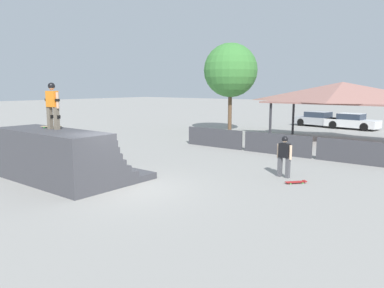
# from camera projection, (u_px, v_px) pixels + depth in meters

# --- Properties ---
(ground_plane) EXTENTS (160.00, 160.00, 0.00)m
(ground_plane) POSITION_uv_depth(u_px,v_px,m) (122.00, 189.00, 12.55)
(ground_plane) COLOR gray
(quarter_pipe_ramp) EXTENTS (5.05, 3.57, 1.88)m
(quarter_pipe_ramp) POSITION_uv_depth(u_px,v_px,m) (61.00, 159.00, 13.63)
(quarter_pipe_ramp) COLOR #424247
(quarter_pipe_ramp) RESTS_ON ground
(skater_on_deck) EXTENTS (0.72, 0.28, 1.67)m
(skater_on_deck) POSITION_uv_depth(u_px,v_px,m) (52.00, 103.00, 13.39)
(skater_on_deck) COLOR #6B6051
(skater_on_deck) RESTS_ON quarter_pipe_ramp
(skateboard_on_deck) EXTENTS (0.86, 0.43, 0.09)m
(skateboard_on_deck) POSITION_uv_depth(u_px,v_px,m) (52.00, 127.00, 13.84)
(skateboard_on_deck) COLOR green
(skateboard_on_deck) RESTS_ON quarter_pipe_ramp
(bystander_walking) EXTENTS (0.62, 0.24, 1.58)m
(bystander_walking) POSITION_uv_depth(u_px,v_px,m) (284.00, 153.00, 14.10)
(bystander_walking) COLOR #4C4C51
(bystander_walking) RESTS_ON ground
(skateboard_on_ground) EXTENTS (0.65, 0.72, 0.09)m
(skateboard_on_ground) POSITION_uv_depth(u_px,v_px,m) (297.00, 182.00, 13.30)
(skateboard_on_ground) COLOR green
(skateboard_on_ground) RESTS_ON ground
(barrier_fence) EXTENTS (11.35, 0.12, 1.05)m
(barrier_fence) POSITION_uv_depth(u_px,v_px,m) (277.00, 144.00, 18.92)
(barrier_fence) COLOR #3D3D42
(barrier_fence) RESTS_ON ground
(pavilion_shelter) EXTENTS (9.04, 4.20, 3.69)m
(pavilion_shelter) POSITION_uv_depth(u_px,v_px,m) (342.00, 93.00, 22.76)
(pavilion_shelter) COLOR #2D2D33
(pavilion_shelter) RESTS_ON ground
(tree_beside_pavilion) EXTENTS (3.93, 3.93, 6.56)m
(tree_beside_pavilion) POSITION_uv_depth(u_px,v_px,m) (230.00, 70.00, 27.34)
(tree_beside_pavilion) COLOR brown
(tree_beside_pavilion) RESTS_ON ground
(parked_car_silver) EXTENTS (4.35, 2.40, 1.27)m
(parked_car_silver) POSITION_uv_depth(u_px,v_px,m) (319.00, 119.00, 32.30)
(parked_car_silver) COLOR #A8AAAF
(parked_car_silver) RESTS_ON ground
(parked_car_white) EXTENTS (4.19, 2.08, 1.27)m
(parked_car_white) POSITION_uv_depth(u_px,v_px,m) (352.00, 122.00, 30.17)
(parked_car_white) COLOR silver
(parked_car_white) RESTS_ON ground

